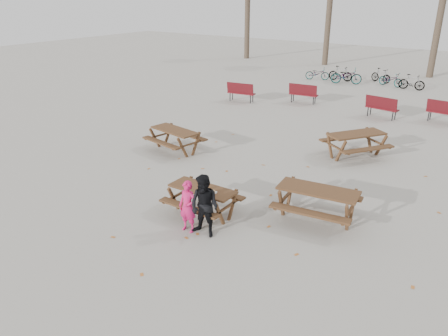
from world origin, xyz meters
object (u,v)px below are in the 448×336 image
Objects in this scene: main_picnic_table at (203,194)px; picnic_table_east at (317,205)px; adult at (204,206)px; picnic_table_far at (355,145)px; soda_bottle at (204,188)px; food_tray at (213,192)px; child at (188,207)px; picnic_table_north at (175,140)px.

picnic_table_east is (2.61, 1.43, -0.15)m from main_picnic_table.
adult reaches higher than picnic_table_far.
food_tray is at bearing 7.19° from soda_bottle.
child is 0.85× the size of adult.
picnic_table_north reaches higher than main_picnic_table.
food_tray is at bearing -157.82° from picnic_table_far.
picnic_table_north is 6.53m from picnic_table_far.
main_picnic_table is 5.11m from picnic_table_north.
picnic_table_far is (-0.73, 5.13, 0.00)m from picnic_table_east.
soda_bottle is (-0.27, -0.03, 0.05)m from food_tray.
picnic_table_north reaches higher than food_tray.
soda_bottle is 0.09× the size of picnic_table_north.
adult is (0.28, -0.74, -0.01)m from food_tray.
soda_bottle is 0.08× the size of picnic_table_east.
picnic_table_far reaches higher than main_picnic_table.
soda_bottle is at bearing -31.45° from picnic_table_north.
picnic_table_far reaches higher than picnic_table_east.
picnic_table_north is (-3.95, 3.49, -0.43)m from soda_bottle.
picnic_table_east is (2.21, 1.51, -0.36)m from food_tray.
child is 7.64m from picnic_table_far.
soda_bottle is at bearing -159.97° from picnic_table_far.
picnic_table_north is (-4.22, 3.46, -0.38)m from food_tray.
food_tray is 0.11× the size of adult.
picnic_table_north is (-6.43, 1.95, -0.02)m from picnic_table_east.
soda_bottle is at bearing -172.81° from food_tray.
soda_bottle is at bearing -155.18° from picnic_table_east.
child reaches higher than soda_bottle.
soda_bottle is 0.80m from child.
main_picnic_table is 2.98m from picnic_table_east.
picnic_table_north is (-3.82, 3.39, -0.17)m from main_picnic_table.
picnic_table_far is at bearing 39.20° from picnic_table_north.
main_picnic_table is 0.45m from food_tray.
food_tray is 6.81m from picnic_table_far.
main_picnic_table is 0.91m from child.
picnic_table_east is at bearing 28.76° from main_picnic_table.
food_tray is 2.70m from picnic_table_east.
soda_bottle is 0.90m from adult.
adult is at bearing -50.51° from main_picnic_table.
soda_bottle is 6.91m from picnic_table_far.
child reaches higher than picnic_table_far.
main_picnic_table is at bearing 138.93° from soda_bottle.
picnic_table_east is 5.18m from picnic_table_far.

